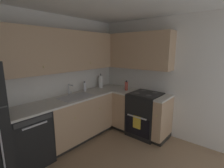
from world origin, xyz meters
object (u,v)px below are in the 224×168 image
oil_bottle (126,86)px  dishwasher (28,138)px  oven_range (145,114)px  paper_towel_roll (101,82)px  soap_bottle (85,87)px

oil_bottle → dishwasher: bearing=167.0°
dishwasher → oven_range: size_ratio=0.83×
paper_towel_roll → oil_bottle: bearing=-74.0°
dishwasher → paper_towel_roll: size_ratio=2.49×
oven_range → dishwasher: bearing=154.9°
paper_towel_roll → dishwasher: bearing=-175.1°
oil_bottle → oven_range: bearing=-87.9°
dishwasher → oven_range: oven_range is taller
dishwasher → soap_bottle: (1.37, 0.18, 0.57)m
paper_towel_roll → oil_bottle: size_ratio=1.60×
soap_bottle → oil_bottle: size_ratio=1.02×
dishwasher → oven_range: (2.05, -0.96, 0.02)m
paper_towel_roll → oil_bottle: 0.66m
oven_range → soap_bottle: bearing=121.0°
soap_bottle → paper_towel_roll: size_ratio=0.64×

